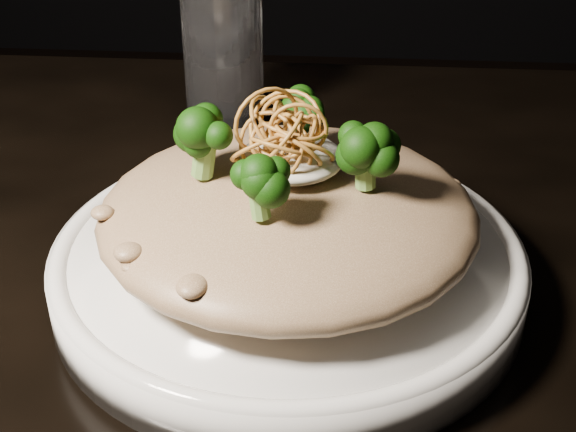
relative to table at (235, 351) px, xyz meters
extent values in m
cube|color=black|center=(0.00, 0.00, 0.06)|extent=(1.10, 0.80, 0.04)
cylinder|color=white|center=(0.04, -0.03, 0.10)|extent=(0.31, 0.31, 0.03)
ellipsoid|color=brown|center=(0.04, -0.03, 0.14)|extent=(0.24, 0.24, 0.05)
ellipsoid|color=silver|center=(0.04, -0.02, 0.18)|extent=(0.07, 0.07, 0.02)
cylinder|color=white|center=(-0.04, 0.23, 0.15)|extent=(0.09, 0.09, 0.13)
camera|label=1|loc=(0.08, -0.46, 0.40)|focal=50.00mm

